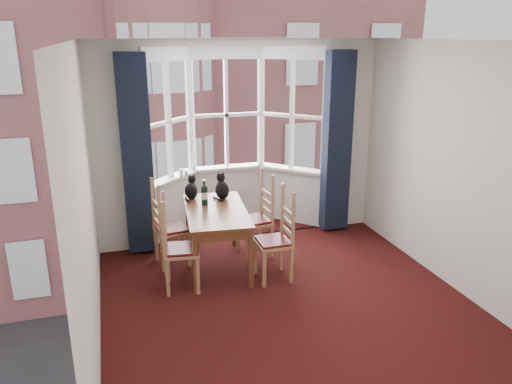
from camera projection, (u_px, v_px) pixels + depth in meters
name	position (u px, v px, depth m)	size (l,w,h in m)	color
floor	(294.00, 312.00, 5.36)	(4.50, 4.50, 0.00)	black
ceiling	(301.00, 41.00, 4.51)	(4.50, 4.50, 0.00)	white
wall_left	(85.00, 208.00, 4.38)	(4.50, 4.50, 0.00)	silver
wall_right	(467.00, 173.00, 5.48)	(4.50, 4.50, 0.00)	silver
wall_near	(439.00, 299.00, 2.88)	(4.00, 4.00, 0.00)	silver
wall_back_pier_left	(118.00, 150.00, 6.53)	(0.70, 0.12, 2.80)	silver
wall_back_pier_right	(346.00, 136.00, 7.44)	(0.70, 0.12, 2.80)	silver
bay_window	(230.00, 136.00, 7.44)	(2.76, 0.94, 2.80)	white
curtain_left	(137.00, 156.00, 6.45)	(0.38, 0.22, 2.60)	black
curtain_right	(337.00, 143.00, 7.23)	(0.38, 0.22, 2.60)	black
dining_table	(216.00, 217.00, 6.20)	(0.86, 1.44, 0.78)	brown
chair_left_near	(174.00, 251.00, 5.73)	(0.45, 0.47, 0.92)	#AC7F53
chair_left_far	(165.00, 231.00, 6.32)	(0.45, 0.47, 0.92)	#AC7F53
chair_right_near	(280.00, 242.00, 5.99)	(0.40, 0.42, 0.92)	#AC7F53
chair_right_far	(261.00, 220.00, 6.68)	(0.44, 0.46, 0.92)	#AC7F53
cat_left	(191.00, 190.00, 6.55)	(0.23, 0.27, 0.32)	black
cat_right	(222.00, 188.00, 6.56)	(0.19, 0.26, 0.35)	black
wine_bottle	(204.00, 194.00, 6.31)	(0.08, 0.08, 0.33)	black
candle_tall	(181.00, 173.00, 7.23)	(0.06, 0.06, 0.12)	white
candle_short	(186.00, 173.00, 7.28)	(0.06, 0.06, 0.09)	white
street	(135.00, 160.00, 36.60)	(80.00, 80.00, 0.00)	#333335
tenement_building	(154.00, 71.00, 17.65)	(18.40, 7.80, 15.20)	#9F5352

